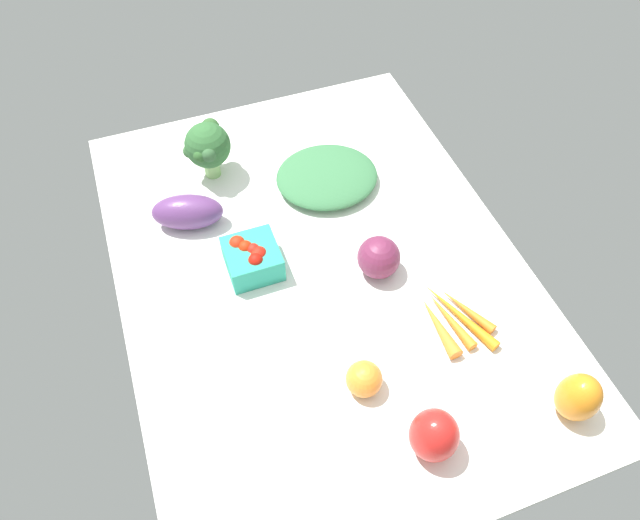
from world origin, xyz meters
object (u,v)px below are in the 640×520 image
Objects in this scene: carrot_bunch at (452,318)px; bell_pepper_orange at (578,397)px; eggplant at (188,212)px; broccoli_head at (208,145)px; berry_basket at (252,258)px; leafy_greens_clump at (327,176)px; red_onion_near_basket at (379,257)px; heirloom_tomato_orange at (364,379)px; bell_pepper_red at (434,435)px.

bell_pepper_orange reaches higher than carrot_bunch.
broccoli_head is at bearing 75.21° from eggplant.
bell_pepper_orange is (-45.23, -40.28, 1.67)cm from berry_basket.
berry_basket reaches higher than leafy_greens_clump.
leafy_greens_clump is at bearing -52.01° from berry_basket.
red_onion_near_basket is at bearing -147.29° from broccoli_head.
eggplant is (-12.56, 7.82, -4.59)cm from broccoli_head.
red_onion_near_basket is 0.57× the size of eggplant.
carrot_bunch is (-15.17, -8.03, -2.96)cm from red_onion_near_basket.
leafy_greens_clump is at bearing -116.64° from broccoli_head.
berry_basket reaches higher than heirloom_tomato_orange.
broccoli_head reaches higher than eggplant.
bell_pepper_orange is at bearing -153.72° from red_onion_near_basket.
broccoli_head is at bearing 2.52° from berry_basket.
berry_basket is (8.62, 22.20, -0.76)cm from red_onion_near_basket.
carrot_bunch is at bearing 25.10° from bell_pepper_orange.
bell_pepper_red is 0.76× the size of broccoli_head.
leafy_greens_clump is (25.21, 0.97, -2.08)cm from red_onion_near_basket.
leafy_greens_clump is 1.53× the size of eggplant.
broccoli_head is 59.29cm from heirloom_tomato_orange.
bell_pepper_orange is (-61.82, -19.04, 2.99)cm from leafy_greens_clump.
broccoli_head is 2.14× the size of heirloom_tomato_orange.
berry_basket is at bearing -177.48° from broccoli_head.
red_onion_near_basket is at bearing -9.78° from bell_pepper_red.
broccoli_head reaches higher than bell_pepper_orange.
carrot_bunch is at bearing -36.05° from bell_pepper_red.
eggplant is at bearing 23.17° from heirloom_tomato_orange.
bell_pepper_red is at bearing -49.39° from eggplant.
heirloom_tomato_orange is at bearing 24.66° from bell_pepper_red.
heirloom_tomato_orange reaches higher than carrot_bunch.
leafy_greens_clump is at bearing 2.20° from red_onion_near_basket.
bell_pepper_red is 0.99× the size of bell_pepper_orange.
broccoli_head is at bearing 13.89° from bell_pepper_red.
carrot_bunch is 1.19× the size of eggplant.
carrot_bunch is 1.71× the size of bell_pepper_orange.
bell_pepper_orange reaches higher than berry_basket.
bell_pepper_orange is (-73.09, -41.50, -3.16)cm from broccoli_head.
leafy_greens_clump is 3.56× the size of heirloom_tomato_orange.
broccoli_head is 84.11cm from bell_pepper_orange.
carrot_bunch is 23.99cm from bell_pepper_orange.
heirloom_tomato_orange is (-45.36, -19.41, -0.49)cm from eggplant.
bell_pepper_red is 63.53cm from eggplant.
heirloom_tomato_orange is at bearing 166.89° from leafy_greens_clump.
leafy_greens_clump is at bearing -13.11° from heirloom_tomato_orange.
berry_basket reaches higher than carrot_bunch.
berry_basket is at bearing 20.76° from bell_pepper_red.
red_onion_near_basket is at bearing -20.32° from eggplant.
carrot_bunch is (19.16, -13.95, -3.83)cm from bell_pepper_red.
berry_basket is 17.76cm from eggplant.
eggplant is 78.09cm from bell_pepper_orange.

